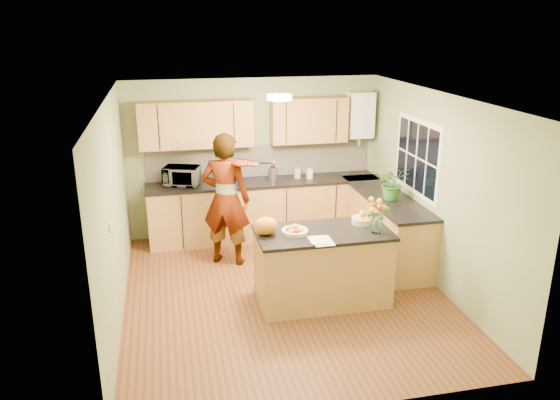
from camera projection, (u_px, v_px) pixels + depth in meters
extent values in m
plane|color=brown|center=(284.00, 293.00, 7.01)|extent=(4.50, 4.50, 0.00)
cube|color=silver|center=(285.00, 97.00, 6.22)|extent=(4.00, 4.50, 0.02)
cube|color=gray|center=(254.00, 157.00, 8.71)|extent=(4.00, 0.02, 2.50)
cube|color=gray|center=(344.00, 285.00, 4.53)|extent=(4.00, 0.02, 2.50)
cube|color=gray|center=(114.00, 213.00, 6.22)|extent=(0.02, 4.50, 2.50)
cube|color=gray|center=(436.00, 191.00, 7.02)|extent=(0.02, 4.50, 2.50)
cube|color=#A88043|center=(264.00, 210.00, 8.70)|extent=(3.60, 0.60, 0.90)
cube|color=black|center=(264.00, 182.00, 8.54)|extent=(3.64, 0.62, 0.04)
cube|color=#A88043|center=(385.00, 227.00, 8.00)|extent=(0.60, 2.20, 0.90)
cube|color=black|center=(386.00, 197.00, 7.85)|extent=(0.62, 2.24, 0.04)
cube|color=beige|center=(260.00, 160.00, 8.73)|extent=(3.60, 0.02, 0.52)
cube|color=#A88043|center=(196.00, 124.00, 8.18)|extent=(1.70, 0.34, 0.70)
cube|color=#A88043|center=(309.00, 120.00, 8.53)|extent=(1.20, 0.34, 0.70)
cube|color=white|center=(360.00, 115.00, 8.69)|extent=(0.40, 0.30, 0.72)
cylinder|color=silver|center=(359.00, 139.00, 8.82)|extent=(0.06, 0.06, 0.20)
cube|color=white|center=(417.00, 157.00, 7.48)|extent=(0.01, 1.30, 1.05)
cube|color=black|center=(416.00, 157.00, 7.48)|extent=(0.01, 1.18, 0.92)
cube|color=white|center=(111.00, 227.00, 5.65)|extent=(0.02, 0.09, 0.09)
cylinder|color=#FFEABF|center=(279.00, 97.00, 6.52)|extent=(0.30, 0.30, 0.06)
cylinder|color=white|center=(279.00, 95.00, 6.51)|extent=(0.10, 0.10, 0.02)
cube|color=#A88043|center=(322.00, 268.00, 6.70)|extent=(1.58, 0.79, 0.89)
cube|color=black|center=(323.00, 233.00, 6.56)|extent=(1.62, 0.83, 0.04)
cylinder|color=beige|center=(295.00, 232.00, 6.47)|extent=(0.32, 0.32, 0.05)
cylinder|color=beige|center=(362.00, 220.00, 6.79)|extent=(0.26, 0.26, 0.08)
cylinder|color=silver|center=(376.00, 224.00, 6.47)|extent=(0.12, 0.12, 0.23)
ellipsoid|color=orange|center=(266.00, 226.00, 6.42)|extent=(0.34, 0.31, 0.21)
cube|color=white|center=(322.00, 241.00, 6.25)|extent=(0.23, 0.31, 0.01)
imported|color=#EDB491|center=(226.00, 199.00, 7.63)|extent=(0.82, 0.70, 1.90)
imported|color=white|center=(182.00, 176.00, 8.28)|extent=(0.61, 0.50, 0.29)
cube|color=navy|center=(228.00, 176.00, 8.36)|extent=(0.36, 0.31, 0.24)
cylinder|color=silver|center=(273.00, 174.00, 8.57)|extent=(0.14, 0.14, 0.20)
sphere|color=black|center=(273.00, 165.00, 8.53)|extent=(0.07, 0.07, 0.07)
cylinder|color=beige|center=(298.00, 173.00, 8.68)|extent=(0.12, 0.12, 0.16)
cylinder|color=white|center=(310.00, 174.00, 8.65)|extent=(0.12, 0.12, 0.16)
imported|color=#347627|center=(393.00, 183.00, 7.60)|extent=(0.46, 0.40, 0.48)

